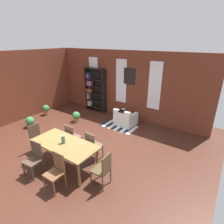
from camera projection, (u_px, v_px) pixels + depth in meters
ground_plane at (68, 146)px, 6.31m from camera, size 9.15×9.15×0.00m
back_wall_brick at (122, 84)px, 8.42m from camera, size 8.04×0.12×3.07m
left_wall_brick at (7, 89)px, 7.63m from camera, size 0.12×7.92×3.07m
window_pane_0 at (94, 77)px, 9.18m from camera, size 0.55×0.02×2.00m
window_pane_1 at (121, 81)px, 8.31m from camera, size 0.55×0.02×2.00m
window_pane_2 at (155, 86)px, 7.45m from camera, size 0.55×0.02×2.00m
dining_table at (65, 146)px, 5.09m from camera, size 1.97×0.93×0.77m
vase_on_table at (63, 139)px, 5.03m from camera, size 0.11×0.11×0.23m
tealight_candle_0 at (83, 145)px, 4.95m from camera, size 0.04×0.04×0.04m
dining_chair_far_left at (72, 137)px, 5.91m from camera, size 0.40×0.40×0.95m
dining_chair_far_right at (93, 145)px, 5.45m from camera, size 0.43×0.43×0.95m
dining_chair_head_left at (37, 137)px, 5.87m from camera, size 0.42×0.42×0.95m
dining_chair_near_left at (34, 158)px, 4.86m from camera, size 0.44×0.44×0.95m
dining_chair_head_right at (103, 169)px, 4.44m from camera, size 0.42×0.42×0.95m
dining_chair_near_right at (56, 170)px, 4.39m from camera, size 0.40×0.40×0.95m
bookshelf_tall at (94, 90)px, 9.19m from camera, size 1.14×0.31×2.20m
armchair_white at (125, 119)px, 7.82m from camera, size 0.82×0.82×0.75m
potted_plant_by_shelf at (30, 122)px, 7.63m from camera, size 0.36×0.36×0.46m
potted_plant_corner at (46, 109)px, 8.88m from camera, size 0.33×0.33×0.50m
potted_plant_window at (76, 116)px, 8.14m from camera, size 0.35×0.35×0.47m
striped_rug at (119, 126)px, 7.80m from camera, size 1.51×0.89×0.01m
framed_picture at (129, 76)px, 7.98m from camera, size 0.56×0.03×0.72m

